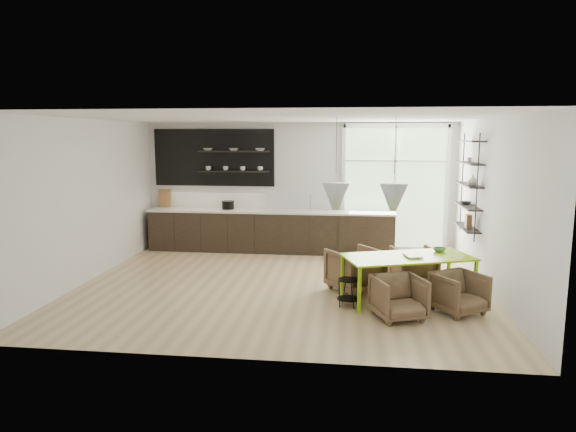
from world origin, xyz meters
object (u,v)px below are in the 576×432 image
object	(u,v)px
wire_stool	(348,289)
armchair_back_left	(355,270)
dining_table	(408,259)
armchair_front_left	(399,298)
armchair_back_right	(414,265)
armchair_front_right	(459,293)

from	to	relation	value
wire_stool	armchair_back_left	bearing A→B (deg)	82.91
dining_table	wire_stool	world-z (taller)	dining_table
dining_table	armchair_back_left	size ratio (longest dim) A/B	2.72
armchair_front_left	wire_stool	bearing A→B (deg)	127.04
armchair_back_left	dining_table	bearing A→B (deg)	114.62
armchair_back_right	armchair_front_left	distance (m)	1.88
dining_table	armchair_back_left	bearing A→B (deg)	132.46
wire_stool	armchair_front_left	bearing A→B (deg)	-31.99
armchair_back_right	wire_stool	size ratio (longest dim) A/B	1.67
armchair_back_right	wire_stool	distance (m)	1.79
dining_table	wire_stool	xyz separation A→B (m)	(-0.92, -0.39, -0.40)
dining_table	armchair_back_right	size ratio (longest dim) A/B	3.01
dining_table	armchair_back_right	distance (m)	1.07
armchair_front_left	armchair_back_right	bearing A→B (deg)	55.94
dining_table	armchair_front_left	distance (m)	0.94
armchair_back_left	armchair_front_right	size ratio (longest dim) A/B	1.19
armchair_back_left	armchair_back_right	world-z (taller)	armchair_back_left
armchair_back_right	armchair_back_left	bearing A→B (deg)	14.09
armchair_front_right	armchair_back_right	bearing A→B (deg)	75.43
armchair_front_left	armchair_front_right	bearing A→B (deg)	0.10
armchair_front_left	armchair_front_right	distance (m)	0.97
dining_table	armchair_front_right	distance (m)	0.93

